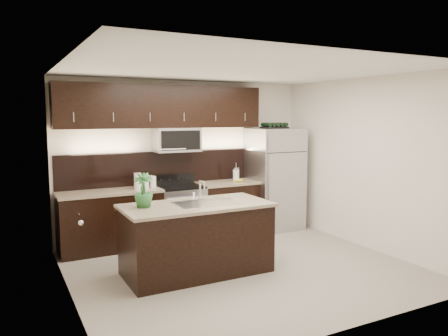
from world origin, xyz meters
The scene contains 12 objects.
ground centered at (0.00, 0.00, 0.00)m, with size 4.50×4.50×0.00m, color gray.
room_walls centered at (-0.11, -0.04, 1.70)m, with size 4.52×4.02×2.71m.
counter_run centered at (-0.46, 1.69, 0.47)m, with size 3.51×0.65×0.94m.
upper_fixtures centered at (-0.43, 1.84, 2.14)m, with size 3.49×0.40×1.66m.
island centered at (-0.63, 0.13, 0.47)m, with size 1.96×0.96×0.94m.
sink_faucet centered at (-0.48, 0.14, 0.96)m, with size 0.84×0.50×0.28m.
refrigerator centered at (1.61, 1.63, 0.94)m, with size 0.90×0.81×1.87m, color #B2B2B7.
wine_rack centered at (1.61, 1.63, 1.92)m, with size 0.46×0.29×0.11m.
plant centered at (-1.31, 0.25, 1.16)m, with size 0.24×0.24×0.44m, color #255D29.
canisters centered at (-0.87, 1.66, 1.05)m, with size 0.38×0.17×0.26m.
french_press centered at (0.81, 1.64, 1.06)m, with size 0.11×0.11×0.33m.
bananas centered at (0.78, 1.61, 0.96)m, with size 0.16×0.12×0.05m, color yellow.
Camera 1 is at (-2.92, -5.07, 2.10)m, focal length 35.00 mm.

